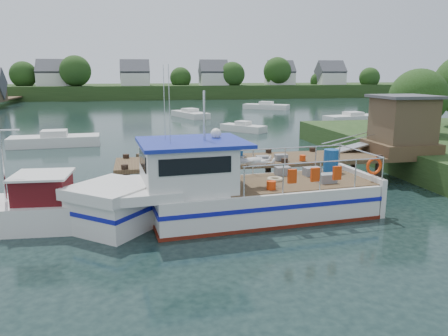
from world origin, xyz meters
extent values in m
plane|color=black|center=(0.00, 0.00, 0.00)|extent=(160.00, 160.00, 0.00)
cylinder|color=#332114|center=(14.00, 6.00, 1.52)|extent=(0.50, 0.50, 3.05)
sphere|color=#234317|center=(14.00, 6.00, 3.96)|extent=(3.90, 3.90, 3.90)
cube|color=#29421B|center=(0.00, 84.00, 1.40)|extent=(140.00, 24.00, 3.00)
cylinder|color=#332114|center=(-28.00, 79.00, 2.10)|extent=(0.60, 0.60, 4.20)
sphere|color=#234317|center=(-28.00, 79.00, 5.21)|extent=(5.54, 5.54, 5.54)
cylinder|color=#332114|center=(-17.00, 75.00, 2.40)|extent=(0.60, 0.60, 4.80)
sphere|color=#234317|center=(-17.00, 75.00, 5.95)|extent=(6.34, 6.34, 6.34)
cylinder|color=#332114|center=(-6.00, 77.00, 1.50)|extent=(0.60, 0.60, 3.00)
sphere|color=#234317|center=(-6.00, 77.00, 3.72)|extent=(3.96, 3.96, 3.96)
cylinder|color=#332114|center=(5.00, 79.00, 1.80)|extent=(0.60, 0.60, 3.60)
sphere|color=#234317|center=(5.00, 79.00, 4.46)|extent=(4.75, 4.75, 4.75)
cylinder|color=#332114|center=(16.00, 75.00, 2.10)|extent=(0.60, 0.60, 4.20)
sphere|color=#234317|center=(16.00, 75.00, 5.21)|extent=(5.54, 5.54, 5.54)
cylinder|color=#332114|center=(27.00, 77.00, 2.40)|extent=(0.60, 0.60, 4.80)
sphere|color=#234317|center=(27.00, 77.00, 5.95)|extent=(6.34, 6.34, 6.34)
cylinder|color=#332114|center=(38.00, 79.00, 1.50)|extent=(0.60, 0.60, 3.00)
sphere|color=#234317|center=(38.00, 79.00, 3.72)|extent=(3.96, 3.96, 3.96)
cylinder|color=#332114|center=(49.00, 75.00, 1.80)|extent=(0.60, 0.60, 3.60)
sphere|color=#234317|center=(49.00, 75.00, 4.46)|extent=(4.75, 4.75, 4.75)
cube|color=silver|center=(-22.00, 78.00, 4.00)|extent=(6.00, 5.00, 3.00)
cube|color=#47474C|center=(-22.00, 78.00, 5.90)|extent=(6.20, 5.09, 5.09)
cube|color=silver|center=(-5.00, 77.00, 4.00)|extent=(6.00, 5.00, 3.00)
cube|color=#47474C|center=(-5.00, 77.00, 5.90)|extent=(6.20, 5.09, 5.09)
cube|color=silver|center=(12.00, 76.00, 4.00)|extent=(6.00, 5.00, 3.00)
cube|color=#47474C|center=(12.00, 76.00, 5.90)|extent=(6.20, 5.09, 5.09)
cube|color=silver|center=(28.00, 78.00, 4.00)|extent=(6.00, 5.00, 3.00)
cube|color=#47474C|center=(28.00, 78.00, 5.90)|extent=(6.20, 5.09, 5.09)
cube|color=silver|center=(40.00, 77.00, 4.00)|extent=(6.00, 5.00, 3.00)
cube|color=#47474C|center=(40.00, 77.00, 5.90)|extent=(6.20, 5.09, 5.09)
cube|color=brown|center=(-28.00, 64.00, 1.00)|extent=(2.20, 20.00, 0.25)
cube|color=brown|center=(2.00, 0.00, 1.30)|extent=(16.00, 3.00, 0.20)
cylinder|color=black|center=(-5.50, -1.30, 0.65)|extent=(0.32, 0.32, 1.90)
cylinder|color=black|center=(-5.50, 1.30, 0.65)|extent=(0.32, 0.32, 1.90)
cylinder|color=black|center=(-3.00, -1.30, 0.65)|extent=(0.32, 0.32, 1.90)
cylinder|color=black|center=(-3.00, 1.30, 0.65)|extent=(0.32, 0.32, 1.90)
cylinder|color=black|center=(-0.50, -1.30, 0.65)|extent=(0.32, 0.32, 1.90)
cylinder|color=black|center=(-0.50, 1.30, 0.65)|extent=(0.32, 0.32, 1.90)
cylinder|color=black|center=(2.00, -1.30, 0.65)|extent=(0.32, 0.32, 1.90)
cylinder|color=black|center=(2.00, 1.30, 0.65)|extent=(0.32, 0.32, 1.90)
cylinder|color=black|center=(4.50, -1.30, 0.65)|extent=(0.32, 0.32, 1.90)
cylinder|color=black|center=(4.50, 1.30, 0.65)|extent=(0.32, 0.32, 1.90)
cylinder|color=black|center=(7.00, -1.30, 0.65)|extent=(0.32, 0.32, 1.90)
cylinder|color=black|center=(7.00, 1.30, 0.65)|extent=(0.32, 0.32, 1.90)
cylinder|color=black|center=(9.50, -1.30, 0.65)|extent=(0.32, 0.32, 1.90)
cylinder|color=black|center=(9.50, 1.30, 0.65)|extent=(0.32, 0.32, 1.90)
cube|color=brown|center=(9.00, 0.00, 1.70)|extent=(3.20, 3.00, 0.60)
cube|color=brown|center=(9.00, 0.00, 3.10)|extent=(2.60, 2.60, 2.40)
cube|color=#47474C|center=(9.00, 0.00, 4.40)|extent=(3.00, 3.00, 0.15)
cube|color=#A5A8AD|center=(6.70, 0.90, 1.65)|extent=(3.34, 0.90, 0.79)
cylinder|color=silver|center=(6.70, 0.50, 2.15)|extent=(3.34, 0.05, 0.76)
cylinder|color=silver|center=(6.70, 1.30, 2.15)|extent=(3.34, 0.05, 0.76)
cube|color=slate|center=(1.00, -1.00, 1.56)|extent=(0.60, 0.40, 0.30)
cube|color=slate|center=(2.00, -0.80, 1.56)|extent=(0.60, 0.40, 0.30)
cylinder|color=red|center=(3.00, -1.10, 1.55)|extent=(0.30, 0.30, 0.28)
cylinder|color=navy|center=(0.20, 0.90, 1.84)|extent=(0.56, 0.56, 0.85)
cube|color=silver|center=(-0.14, -4.73, 0.66)|extent=(8.89, 4.21, 1.32)
cube|color=silver|center=(-5.86, -5.25, 0.66)|extent=(3.44, 3.44, 1.32)
cube|color=silver|center=(-5.86, -5.25, 1.49)|extent=(3.75, 3.77, 0.40)
cube|color=silver|center=(-4.71, -5.14, 1.46)|extent=(2.58, 3.47, 0.34)
cube|color=#13179A|center=(-0.14, -4.73, 0.83)|extent=(9.01, 4.27, 0.16)
cube|color=#13179A|center=(-5.86, -5.25, 0.83)|extent=(3.49, 3.49, 0.16)
cube|color=#60190D|center=(-0.14, -4.73, 0.06)|extent=(9.01, 4.24, 0.16)
cube|color=brown|center=(1.24, -4.60, 1.33)|extent=(6.46, 3.65, 0.05)
cube|color=silver|center=(4.32, -4.32, 0.78)|extent=(0.54, 3.45, 1.55)
cube|color=silver|center=(-3.11, -5.00, 2.18)|extent=(3.47, 3.26, 1.72)
cube|color=black|center=(-2.97, -6.50, 2.53)|extent=(2.52, 0.27, 0.57)
cube|color=black|center=(-3.25, -3.50, 2.53)|extent=(2.52, 0.27, 0.57)
cube|color=black|center=(-4.72, -5.14, 2.53)|extent=(0.23, 2.06, 0.57)
cube|color=#182796|center=(-2.88, -4.98, 3.10)|extent=(4.19, 3.67, 0.14)
cylinder|color=silver|center=(-2.42, -4.94, 4.08)|extent=(0.10, 0.10, 1.84)
cylinder|color=silver|center=(-3.75, -5.63, 4.54)|extent=(0.03, 0.03, 2.76)
cylinder|color=silver|center=(-3.85, -4.49, 4.54)|extent=(0.03, 0.03, 2.76)
sphere|color=silver|center=(-1.89, -4.43, 3.33)|extent=(0.45, 0.45, 0.41)
cylinder|color=silver|center=(1.55, -6.17, 2.41)|extent=(5.72, 0.57, 0.05)
cylinder|color=silver|center=(1.26, -3.01, 2.41)|extent=(5.72, 0.57, 0.05)
cylinder|color=silver|center=(4.30, -4.33, 2.41)|extent=(0.34, 3.15, 0.05)
cylinder|color=silver|center=(-1.25, -6.42, 1.87)|extent=(0.05, 0.05, 1.09)
cylinder|color=silver|center=(-1.54, -3.26, 1.87)|extent=(0.05, 0.05, 1.09)
cylinder|color=silver|center=(0.23, -6.29, 1.87)|extent=(0.05, 0.05, 1.09)
cylinder|color=silver|center=(-0.05, -3.13, 1.87)|extent=(0.05, 0.05, 1.09)
cylinder|color=silver|center=(1.72, -6.15, 1.87)|extent=(0.05, 0.05, 1.09)
cylinder|color=silver|center=(1.44, -2.99, 1.87)|extent=(0.05, 0.05, 1.09)
cylinder|color=silver|center=(3.21, -6.02, 1.87)|extent=(0.05, 0.05, 1.09)
cylinder|color=silver|center=(2.92, -2.86, 1.87)|extent=(0.05, 0.05, 1.09)
cylinder|color=silver|center=(4.41, -5.91, 1.87)|extent=(0.05, 0.05, 1.09)
cylinder|color=silver|center=(4.12, -2.75, 1.87)|extent=(0.05, 0.05, 1.09)
cube|color=slate|center=(2.44, -5.19, 1.53)|extent=(0.73, 0.52, 0.37)
cube|color=slate|center=(2.33, -3.93, 1.53)|extent=(0.73, 0.52, 0.37)
cube|color=slate|center=(1.14, -3.57, 1.53)|extent=(0.67, 0.49, 0.37)
cylinder|color=navy|center=(3.43, -3.37, 1.84)|extent=(0.70, 0.70, 1.01)
cylinder|color=red|center=(-0.04, -5.76, 1.50)|extent=(0.37, 0.37, 0.34)
torus|color=#BFB28C|center=(0.53, -4.44, 1.40)|extent=(0.70, 0.70, 0.14)
torus|color=red|center=(4.43, -5.24, 1.95)|extent=(0.72, 0.18, 0.71)
cube|color=red|center=(0.58, -6.28, 1.95)|extent=(0.33, 0.14, 0.52)
cube|color=red|center=(1.49, -6.19, 1.95)|extent=(0.33, 0.14, 0.52)
cube|color=red|center=(2.41, -6.11, 1.95)|extent=(0.33, 0.14, 0.52)
imported|color=silver|center=(-0.79, -5.13, 2.33)|extent=(0.55, 0.78, 2.02)
cube|color=silver|center=(-8.88, -4.34, 0.51)|extent=(6.71, 2.84, 1.01)
cube|color=#4E0D11|center=(-8.38, -4.37, 1.47)|extent=(1.93, 1.93, 0.96)
cube|color=silver|center=(-8.38, -4.37, 1.97)|extent=(2.15, 2.15, 0.08)
cylinder|color=silver|center=(-9.69, -4.29, 2.63)|extent=(0.11, 0.11, 3.13)
cube|color=brown|center=(-3.30, 7.22, 0.33)|extent=(3.49, 3.23, 0.66)
cube|color=silver|center=(-3.30, 7.22, 0.82)|extent=(1.31, 1.30, 0.42)
cube|color=silver|center=(15.10, 45.59, 0.38)|extent=(7.19, 5.92, 0.76)
cube|color=silver|center=(15.10, 45.59, 0.95)|extent=(2.58, 2.50, 0.49)
cube|color=silver|center=(-11.28, 14.84, 0.39)|extent=(6.87, 2.73, 0.79)
cube|color=silver|center=(-11.28, 14.84, 0.99)|extent=(1.99, 1.74, 0.51)
cube|color=silver|center=(5.23, 20.34, 0.32)|extent=(4.20, 4.52, 0.65)
cube|color=silver|center=(5.23, 20.34, 0.81)|extent=(1.68, 1.70, 0.42)
cube|color=silver|center=(20.17, 26.81, 0.35)|extent=(7.31, 3.62, 0.70)
cube|color=silver|center=(20.17, 26.81, 0.88)|extent=(2.23, 2.01, 0.45)
cube|color=silver|center=(1.79, 35.02, 0.36)|extent=(4.45, 7.14, 0.73)
cube|color=silver|center=(1.79, 35.02, 0.92)|extent=(2.17, 2.33, 0.47)
camera|label=1|loc=(-4.84, -20.90, 5.63)|focal=35.00mm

